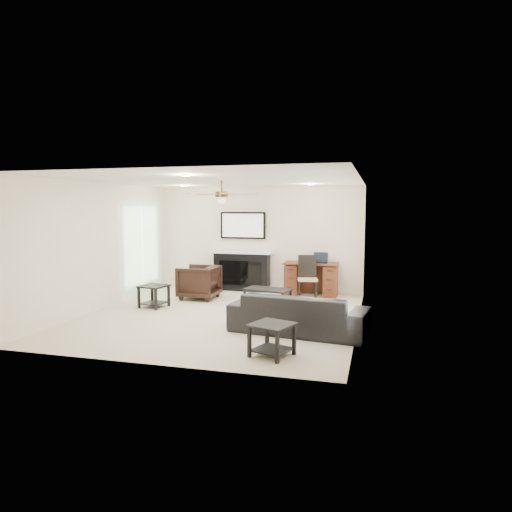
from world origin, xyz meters
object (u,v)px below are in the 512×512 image
object	(u,v)px
coffee_table	(268,298)
desk	(311,279)
fireplace_unit	(242,251)
armchair	(199,282)
sofa	(299,313)

from	to	relation	value
coffee_table	desk	world-z (taller)	desk
fireplace_unit	desk	bearing A→B (deg)	-5.28
desk	armchair	bearing A→B (deg)	-156.10
coffee_table	fireplace_unit	size ratio (longest dim) A/B	0.47
coffee_table	armchair	bearing A→B (deg)	173.33
coffee_table	desk	distance (m)	1.72
sofa	desk	bearing A→B (deg)	-77.86
coffee_table	fireplace_unit	xyz separation A→B (m)	(-1.08, 1.74, 0.75)
fireplace_unit	sofa	bearing A→B (deg)	-59.44
sofa	fireplace_unit	size ratio (longest dim) A/B	1.15
sofa	desk	size ratio (longest dim) A/B	1.80
sofa	fireplace_unit	xyz separation A→B (m)	(-1.98, 3.34, 0.64)
fireplace_unit	desk	distance (m)	1.82
armchair	fireplace_unit	world-z (taller)	fireplace_unit
armchair	desk	xyz separation A→B (m)	(2.34, 1.04, 0.01)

